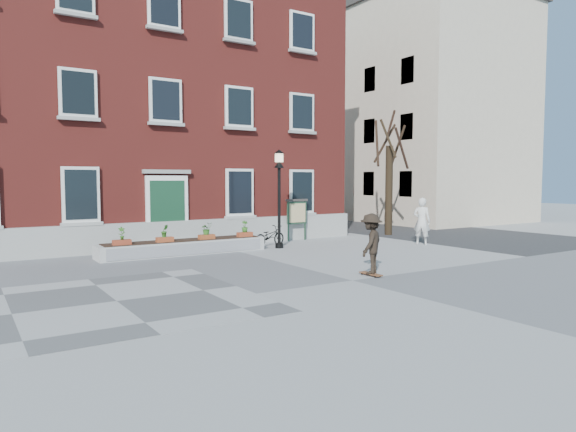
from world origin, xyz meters
TOP-DOWN VIEW (x-y plane):
  - ground at (0.00, 0.00)m, footprint 100.00×100.00m
  - checker_patch at (-6.00, 1.00)m, footprint 6.00×6.00m
  - bicycle at (1.82, 7.46)m, footprint 1.68×0.91m
  - parked_car at (10.46, 17.80)m, footprint 1.54×3.88m
  - bystander at (7.46, 4.42)m, footprint 0.76×0.86m
  - brick_building at (-2.00, 13.98)m, footprint 18.40×10.85m
  - planter_assembly at (-1.99, 7.18)m, footprint 6.20×1.12m
  - bare_tree at (9.01, 8.01)m, footprint 1.83×1.83m
  - side_street at (17.99, 19.78)m, footprint 15.20×36.00m
  - lamp_post at (1.85, 6.75)m, footprint 0.40×0.40m
  - notice_board at (3.87, 8.52)m, footprint 1.10×0.16m
  - skateboarder at (0.88, 0.24)m, footprint 1.27×1.11m

SIDE VIEW (x-z plane):
  - ground at x=0.00m, z-range 0.00..0.00m
  - checker_patch at x=-6.00m, z-range 0.00..0.01m
  - planter_assembly at x=-1.99m, z-range -0.27..0.88m
  - bicycle at x=1.82m, z-range 0.00..0.84m
  - parked_car at x=10.46m, z-range 0.00..1.26m
  - skateboarder at x=0.88m, z-range 0.03..1.81m
  - bystander at x=7.46m, z-range 0.00..1.99m
  - notice_board at x=3.87m, z-range 0.33..2.20m
  - lamp_post at x=1.85m, z-range 0.57..4.50m
  - bare_tree at x=9.01m, z-range -0.29..5.87m
  - brick_building at x=-2.00m, z-range 0.00..12.60m
  - side_street at x=17.99m, z-range -0.23..14.27m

